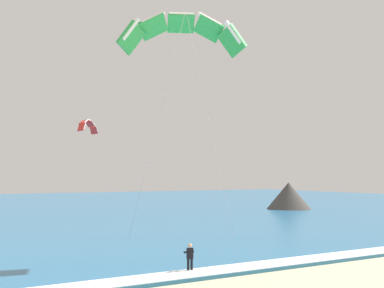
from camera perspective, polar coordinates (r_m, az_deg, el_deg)
name	(u,v)px	position (r m, az deg, el deg)	size (l,w,h in m)	color
sea	(23,208)	(81.66, -20.45, -7.50)	(200.00, 120.00, 0.20)	teal
surf_foam	(204,272)	(25.54, 1.49, -15.77)	(200.00, 1.91, 0.04)	white
surfboard	(190,274)	(25.92, -0.26, -16.04)	(0.70, 1.46, 0.09)	yellow
kitesurfer	(190,257)	(25.76, -0.27, -14.04)	(0.58, 0.58, 1.69)	black
kite_primary	(181,31)	(33.53, -1.33, 14.07)	(8.42, 7.68, 16.00)	green
kite_distant	(87,125)	(48.02, -13.03, 2.36)	(2.93, 3.37, 1.39)	red
headland_right	(289,197)	(73.70, 12.08, -6.54)	(7.27, 7.27, 4.38)	#47423D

